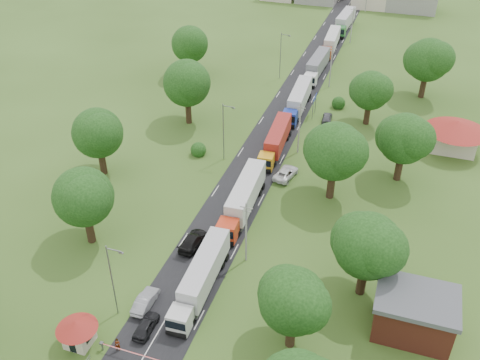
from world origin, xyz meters
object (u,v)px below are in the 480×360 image
at_px(pedestrian_near, 118,345).
at_px(truck_0, 202,277).
at_px(info_sign, 315,101).
at_px(boom_barrier, 129,352).
at_px(car_lane_mid, 145,301).
at_px(guard_booth, 77,330).
at_px(car_lane_front, 146,326).

bearing_deg(pedestrian_near, truck_0, 49.19).
height_order(info_sign, pedestrian_near, info_sign).
bearing_deg(boom_barrier, car_lane_mid, 103.21).
bearing_deg(guard_booth, truck_0, 50.49).
height_order(truck_0, car_lane_mid, truck_0).
xyz_separation_m(boom_barrier, guard_booth, (-5.84, -0.00, 1.27)).
xyz_separation_m(guard_booth, car_lane_mid, (4.20, 7.00, -1.40)).
xyz_separation_m(info_sign, car_lane_mid, (-8.20, -53.00, -2.24)).
bearing_deg(guard_booth, info_sign, 78.32).
bearing_deg(boom_barrier, guard_booth, -179.99).
height_order(info_sign, car_lane_front, info_sign).
height_order(guard_booth, car_lane_front, guard_booth).
bearing_deg(car_lane_mid, boom_barrier, 101.95).
relative_size(boom_barrier, car_lane_front, 2.18).
height_order(info_sign, truck_0, info_sign).
distance_m(guard_booth, pedestrian_near, 4.51).
relative_size(info_sign, car_lane_mid, 0.88).
height_order(boom_barrier, pedestrian_near, pedestrian_near).
bearing_deg(car_lane_mid, guard_booth, 57.79).
xyz_separation_m(boom_barrier, truck_0, (3.56, 11.40, 1.26)).
xyz_separation_m(truck_0, pedestrian_near, (-5.12, -10.90, -1.33)).
relative_size(boom_barrier, pedestrian_near, 5.60).
xyz_separation_m(guard_booth, info_sign, (12.40, 60.00, 0.84)).
xyz_separation_m(info_sign, pedestrian_near, (-8.12, -59.50, -2.18)).
height_order(boom_barrier, truck_0, truck_0).
bearing_deg(info_sign, car_lane_front, -96.62).
relative_size(boom_barrier, car_lane_mid, 1.98).
bearing_deg(truck_0, car_lane_front, -114.97).
distance_m(boom_barrier, guard_booth, 5.98).
distance_m(guard_booth, car_lane_mid, 8.28).
height_order(guard_booth, info_sign, info_sign).
relative_size(guard_booth, pedestrian_near, 2.67).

